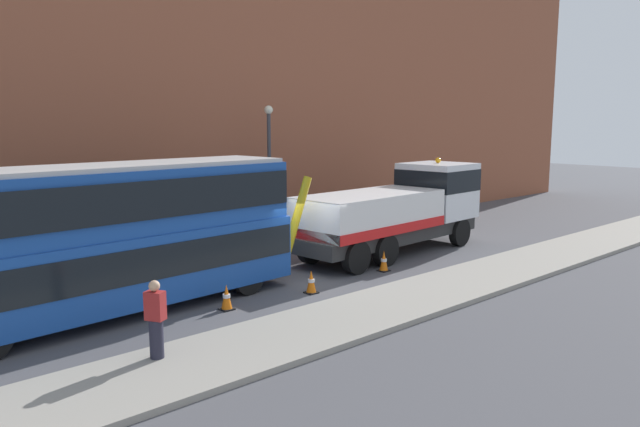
{
  "coord_description": "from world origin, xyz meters",
  "views": [
    {
      "loc": [
        -12.33,
        -14.92,
        5.16
      ],
      "look_at": [
        1.46,
        0.38,
        2.0
      ],
      "focal_mm": 33.57,
      "sensor_mm": 36.0,
      "label": 1
    }
  ],
  "objects": [
    {
      "name": "near_kerb",
      "position": [
        0.0,
        -4.2,
        0.07
      ],
      "size": [
        60.0,
        2.8,
        0.15
      ],
      "primitive_type": "cube",
      "color": "gray",
      "rests_on": "ground_plane"
    },
    {
      "name": "traffic_cone_near_bus",
      "position": [
        -3.54,
        -1.3,
        0.34
      ],
      "size": [
        0.36,
        0.36,
        0.72
      ],
      "color": "orange",
      "rests_on": "ground_plane"
    },
    {
      "name": "building_facade",
      "position": [
        0.0,
        7.17,
        8.07
      ],
      "size": [
        60.0,
        1.5,
        16.0
      ],
      "color": "#935138",
      "rests_on": "ground_plane"
    },
    {
      "name": "double_decker_bus",
      "position": [
        -6.18,
        0.38,
        2.23
      ],
      "size": [
        11.15,
        3.21,
        4.06
      ],
      "rotation": [
        0.0,
        0.0,
        0.06
      ],
      "color": "#19479E",
      "rests_on": "ground_plane"
    },
    {
      "name": "street_lamp",
      "position": [
        2.75,
        4.98,
        3.47
      ],
      "size": [
        0.36,
        0.36,
        5.83
      ],
      "color": "#38383D",
      "rests_on": "ground_plane"
    },
    {
      "name": "pedestrian_onlooker",
      "position": [
        -6.75,
        -3.5,
        0.99
      ],
      "size": [
        0.42,
        0.48,
        1.71
      ],
      "rotation": [
        0.0,
        0.0,
        0.52
      ],
      "color": "#232333",
      "rests_on": "near_kerb"
    },
    {
      "name": "recovery_tow_truck",
      "position": [
        5.66,
        0.41,
        1.76
      ],
      "size": [
        10.21,
        3.17,
        3.67
      ],
      "rotation": [
        0.0,
        0.0,
        0.06
      ],
      "color": "#2D2D2D",
      "rests_on": "ground_plane"
    },
    {
      "name": "ground_plane",
      "position": [
        0.0,
        0.0,
        0.0
      ],
      "size": [
        120.0,
        120.0,
        0.0
      ],
      "primitive_type": "plane",
      "color": "#4C4C51"
    },
    {
      "name": "traffic_cone_midway",
      "position": [
        -0.73,
        -1.65,
        0.34
      ],
      "size": [
        0.36,
        0.36,
        0.72
      ],
      "color": "orange",
      "rests_on": "ground_plane"
    },
    {
      "name": "traffic_cone_near_truck",
      "position": [
        2.94,
        -1.3,
        0.34
      ],
      "size": [
        0.36,
        0.36,
        0.72
      ],
      "color": "orange",
      "rests_on": "ground_plane"
    }
  ]
}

